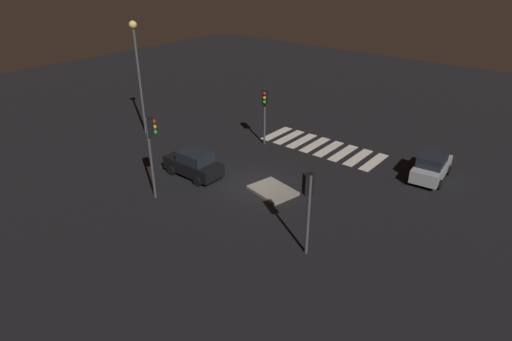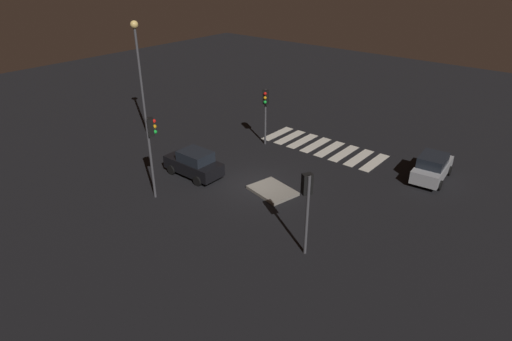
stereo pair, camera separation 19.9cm
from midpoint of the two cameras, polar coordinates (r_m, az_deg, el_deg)
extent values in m
plane|color=black|center=(25.76, 0.22, -1.99)|extent=(80.00, 80.00, 0.00)
cube|color=gray|center=(25.05, 2.42, -2.67)|extent=(2.91, 2.42, 0.18)
cube|color=#9EA0A5|center=(28.38, 22.40, 0.15)|extent=(1.91, 3.85, 0.76)
cube|color=black|center=(27.90, 22.53, 1.25)|extent=(1.61, 2.03, 0.62)
cylinder|color=black|center=(29.69, 21.40, 0.76)|extent=(0.27, 0.62, 0.60)
cylinder|color=black|center=(29.45, 24.30, -0.02)|extent=(0.27, 0.62, 0.60)
cylinder|color=black|center=(27.64, 20.14, -0.95)|extent=(0.27, 0.62, 0.60)
cylinder|color=black|center=(27.38, 23.24, -1.80)|extent=(0.27, 0.62, 0.60)
sphere|color=#F2EABF|center=(30.10, 22.47, 1.64)|extent=(0.20, 0.20, 0.20)
sphere|color=#F2EABF|center=(29.97, 24.08, 1.21)|extent=(0.20, 0.20, 0.20)
cube|color=black|center=(26.93, -8.04, 0.64)|extent=(3.79, 1.63, 0.78)
cube|color=black|center=(26.48, -7.80, 1.87)|extent=(1.94, 1.48, 0.63)
cylinder|color=black|center=(27.44, -10.88, 0.11)|extent=(0.61, 0.22, 0.61)
cylinder|color=black|center=(28.36, -8.45, 1.22)|extent=(0.61, 0.22, 0.61)
cylinder|color=black|center=(25.83, -7.50, -1.38)|extent=(0.61, 0.22, 0.61)
cylinder|color=black|center=(26.81, -5.04, -0.15)|extent=(0.61, 0.22, 0.61)
sphere|color=#F2EABF|center=(27.97, -11.31, 1.39)|extent=(0.20, 0.20, 0.20)
sphere|color=#F2EABF|center=(28.48, -9.94, 1.99)|extent=(0.20, 0.20, 0.20)
cylinder|color=#47474C|center=(24.15, -13.47, 1.44)|extent=(0.14, 0.14, 4.71)
cube|color=black|center=(23.44, -13.51, 5.63)|extent=(0.54, 0.52, 0.96)
sphere|color=red|center=(23.33, -13.10, 6.37)|extent=(0.22, 0.22, 0.22)
sphere|color=orange|center=(23.44, -13.02, 5.68)|extent=(0.22, 0.22, 0.22)
sphere|color=green|center=(23.54, -12.95, 5.00)|extent=(0.22, 0.22, 0.22)
cylinder|color=#47474C|center=(30.74, 1.43, 7.02)|extent=(0.14, 0.14, 4.05)
cube|color=black|center=(30.09, 1.43, 9.67)|extent=(0.54, 0.51, 0.96)
sphere|color=red|center=(29.81, 1.41, 10.12)|extent=(0.22, 0.22, 0.22)
sphere|color=orange|center=(29.90, 1.40, 9.56)|extent=(0.22, 0.22, 0.22)
sphere|color=green|center=(29.99, 1.39, 9.02)|extent=(0.22, 0.22, 0.22)
cylinder|color=#47474C|center=(19.28, 7.04, -6.01)|extent=(0.14, 0.14, 4.01)
cube|color=black|center=(18.65, 7.06, -1.79)|extent=(0.50, 0.54, 0.96)
sphere|color=red|center=(18.66, 6.85, -0.70)|extent=(0.22, 0.22, 0.22)
sphere|color=orange|center=(18.80, 6.81, -1.52)|extent=(0.22, 0.22, 0.22)
sphere|color=green|center=(18.94, 6.76, -2.32)|extent=(0.22, 0.22, 0.22)
cylinder|color=#47474C|center=(33.36, -14.75, 11.14)|extent=(0.18, 0.18, 7.82)
sphere|color=#F9D172|center=(32.57, -15.61, 18.07)|extent=(0.56, 0.56, 0.56)
cube|color=silver|center=(29.65, 15.57, 1.02)|extent=(0.70, 3.20, 0.02)
cube|color=silver|center=(30.07, 13.61, 1.63)|extent=(0.70, 3.20, 0.02)
cube|color=silver|center=(30.53, 11.71, 2.23)|extent=(0.70, 3.20, 0.02)
cube|color=silver|center=(31.02, 9.86, 2.80)|extent=(0.70, 3.20, 0.02)
cube|color=silver|center=(31.55, 8.07, 3.35)|extent=(0.70, 3.20, 0.02)
cube|color=silver|center=(32.11, 6.34, 3.89)|extent=(0.70, 3.20, 0.02)
cube|color=silver|center=(32.70, 4.66, 4.39)|extent=(0.70, 3.20, 0.02)
cube|color=silver|center=(33.33, 3.05, 4.88)|extent=(0.70, 3.20, 0.02)
camera|label=1|loc=(0.10, -89.77, 0.11)|focal=30.29mm
camera|label=2|loc=(0.10, 90.23, -0.11)|focal=30.29mm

